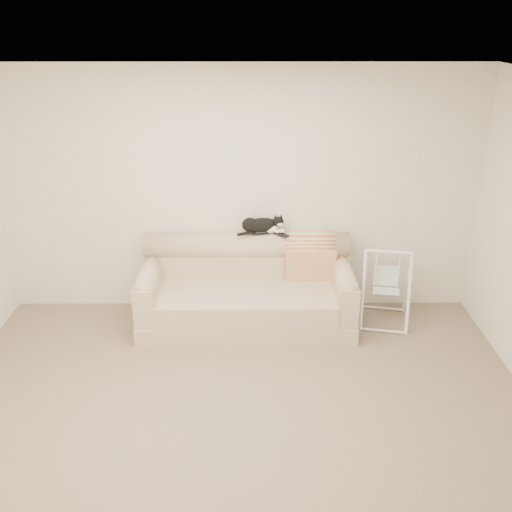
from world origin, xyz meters
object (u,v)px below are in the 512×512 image
(tuxedo_cat, at_px, (261,225))
(baby_swing, at_px, (386,286))
(remote_b, at_px, (281,234))
(sofa, at_px, (247,291))
(remote_a, at_px, (260,233))

(tuxedo_cat, distance_m, baby_swing, 1.44)
(baby_swing, bearing_deg, remote_b, 169.15)
(sofa, height_order, baby_swing, sofa)
(remote_a, bearing_deg, sofa, -121.96)
(remote_b, relative_size, tuxedo_cat, 0.32)
(remote_b, bearing_deg, remote_a, 171.31)
(sofa, height_order, remote_a, remote_a)
(sofa, distance_m, remote_b, 0.69)
(remote_b, relative_size, baby_swing, 0.20)
(remote_b, distance_m, baby_swing, 1.22)
(remote_a, xyz_separation_m, tuxedo_cat, (0.01, 0.01, 0.09))
(remote_a, bearing_deg, tuxedo_cat, 41.09)
(remote_a, distance_m, remote_b, 0.22)
(remote_b, distance_m, tuxedo_cat, 0.23)
(remote_a, relative_size, remote_b, 1.14)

